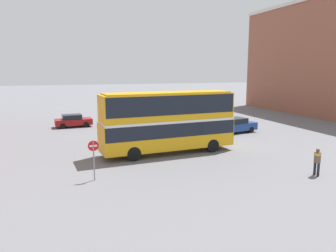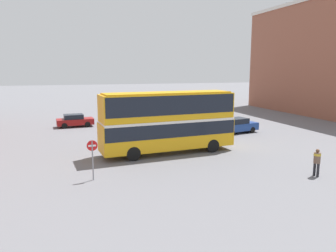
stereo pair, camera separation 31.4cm
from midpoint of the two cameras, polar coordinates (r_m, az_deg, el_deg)
ground_plane at (r=27.01m, az=3.29°, el=-4.26°), size 240.00×240.00×0.00m
double_decker_bus at (r=25.62m, az=-0.35°, el=1.30°), size 10.81×3.38×4.84m
pedestrian_foreground at (r=22.39m, az=24.20°, el=-5.28°), size 0.48×0.48×1.75m
parked_car_kerb_near at (r=34.91m, az=11.39°, el=0.13°), size 4.77×2.69×1.56m
parked_car_kerb_far at (r=35.18m, az=-6.45°, el=0.30°), size 4.11×1.95×1.52m
parked_car_side_street at (r=39.24m, az=-16.41°, el=0.91°), size 4.21×2.06×1.46m
no_entry_sign at (r=19.98m, az=-13.27°, el=-4.72°), size 0.63×0.08×2.44m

